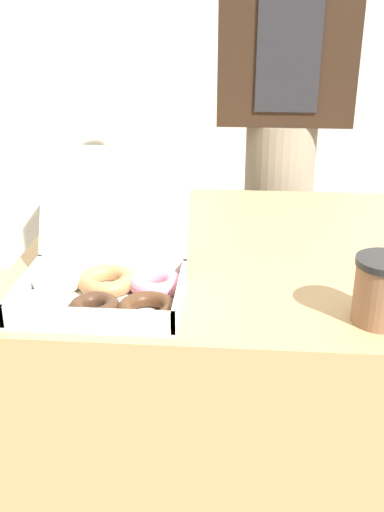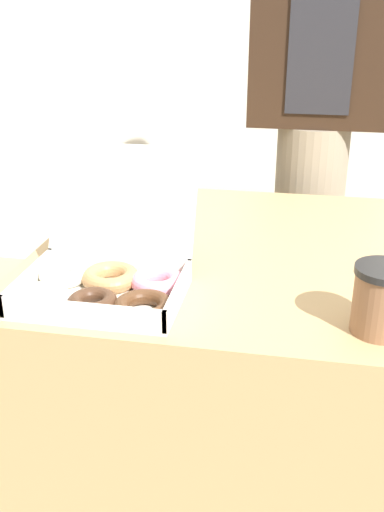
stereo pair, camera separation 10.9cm
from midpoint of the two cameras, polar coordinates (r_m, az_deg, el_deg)
ground_plane at (r=1.81m, az=2.07°, el=-22.46°), size 14.00×14.00×0.00m
table at (r=1.55m, az=2.28°, el=-12.43°), size 0.97×0.88×0.77m
donut_box at (r=1.13m, az=-11.09°, el=-2.39°), size 0.33×0.33×0.25m
coffee_cup at (r=1.06m, az=14.92°, el=-3.23°), size 0.10×0.10×0.12m
person_customer at (r=1.93m, az=7.06°, el=13.84°), size 0.41×0.23×1.77m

